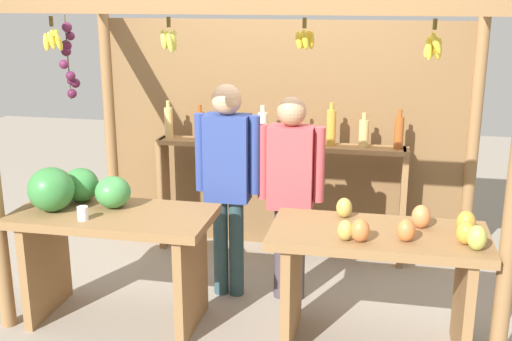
% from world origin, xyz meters
% --- Properties ---
extents(ground_plane, '(12.00, 12.00, 0.00)m').
position_xyz_m(ground_plane, '(0.00, 0.00, 0.00)').
color(ground_plane, gray).
rests_on(ground_plane, ground).
extents(market_stall, '(3.31, 1.92, 2.22)m').
position_xyz_m(market_stall, '(-0.01, 0.42, 1.29)').
color(market_stall, olive).
rests_on(market_stall, ground).
extents(fruit_counter_left, '(1.34, 0.64, 1.09)m').
position_xyz_m(fruit_counter_left, '(-0.98, -0.67, 0.70)').
color(fruit_counter_left, olive).
rests_on(fruit_counter_left, ground).
extents(fruit_counter_right, '(1.34, 0.64, 0.95)m').
position_xyz_m(fruit_counter_right, '(0.90, -0.69, 0.60)').
color(fruit_counter_right, olive).
rests_on(fruit_counter_right, ground).
extents(bottle_shelf_unit, '(2.12, 0.22, 1.36)m').
position_xyz_m(bottle_shelf_unit, '(0.03, 0.68, 0.83)').
color(bottle_shelf_unit, olive).
rests_on(bottle_shelf_unit, ground).
extents(vendor_man, '(0.48, 0.22, 1.60)m').
position_xyz_m(vendor_man, '(-0.22, -0.13, 0.96)').
color(vendor_man, '#2A454B').
rests_on(vendor_man, ground).
extents(vendor_woman, '(0.48, 0.21, 1.52)m').
position_xyz_m(vendor_woman, '(0.24, -0.11, 0.90)').
color(vendor_woman, '#453B42').
rests_on(vendor_woman, ground).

